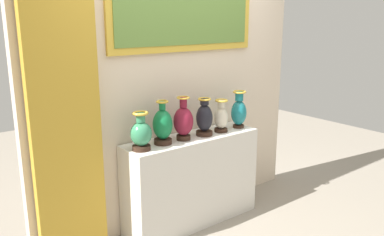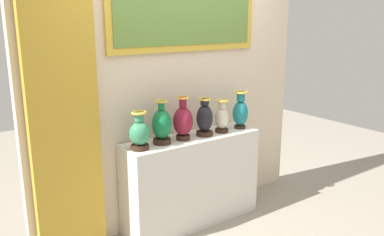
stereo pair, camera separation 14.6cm
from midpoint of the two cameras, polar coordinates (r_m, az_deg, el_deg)
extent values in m
plane|color=gray|center=(4.02, 1.07, -14.45)|extent=(8.89, 8.89, 0.00)
cube|color=silver|center=(3.83, 1.10, -8.82)|extent=(1.34, 0.38, 0.86)
cube|color=beige|center=(3.77, -1.12, 6.41)|extent=(2.89, 0.10, 2.83)
cube|color=gold|center=(3.72, 0.38, 13.94)|extent=(1.59, 0.03, 0.58)
cube|color=olive|center=(3.71, 0.56, 13.94)|extent=(1.47, 0.01, 0.46)
cube|color=gold|center=(3.22, -16.43, -0.95)|extent=(0.54, 0.08, 2.23)
cylinder|color=#382319|center=(3.36, -6.17, -4.13)|extent=(0.15, 0.15, 0.04)
ellipsoid|color=#388C60|center=(3.32, -6.23, -2.16)|extent=(0.18, 0.18, 0.20)
cylinder|color=#388C60|center=(3.29, -6.29, 0.13)|extent=(0.07, 0.07, 0.07)
torus|color=gold|center=(3.28, -6.31, 0.74)|extent=(0.13, 0.13, 0.02)
cylinder|color=#382319|center=(3.49, -3.09, -3.28)|extent=(0.16, 0.16, 0.04)
ellipsoid|color=#14723D|center=(3.45, -3.12, -0.89)|extent=(0.17, 0.17, 0.26)
cylinder|color=#14723D|center=(3.41, -3.16, 1.79)|extent=(0.06, 0.06, 0.07)
torus|color=gold|center=(3.41, -3.17, 2.38)|extent=(0.11, 0.11, 0.02)
cylinder|color=#382319|center=(3.60, -0.12, -2.76)|extent=(0.13, 0.13, 0.04)
ellipsoid|color=maroon|center=(3.56, -0.12, -0.47)|extent=(0.18, 0.18, 0.25)
cylinder|color=maroon|center=(3.52, -0.12, 2.22)|extent=(0.07, 0.07, 0.09)
torus|color=gold|center=(3.51, -0.12, 2.92)|extent=(0.12, 0.12, 0.02)
cylinder|color=#382319|center=(3.73, 2.91, -2.18)|extent=(0.15, 0.15, 0.04)
ellipsoid|color=black|center=(3.69, 2.93, -0.02)|extent=(0.15, 0.15, 0.25)
cylinder|color=black|center=(3.66, 2.96, 2.28)|extent=(0.08, 0.08, 0.05)
torus|color=gold|center=(3.65, 2.97, 2.68)|extent=(0.12, 0.12, 0.02)
cylinder|color=#382319|center=(3.85, 5.33, -1.76)|extent=(0.13, 0.13, 0.03)
ellipsoid|color=beige|center=(3.82, 5.37, -0.06)|extent=(0.13, 0.13, 0.20)
cylinder|color=beige|center=(3.79, 5.41, 1.93)|extent=(0.07, 0.07, 0.07)
torus|color=gold|center=(3.78, 5.43, 2.45)|extent=(0.12, 0.12, 0.02)
cylinder|color=#382319|center=(4.01, 7.85, -1.23)|extent=(0.11, 0.11, 0.03)
ellipsoid|color=#19727A|center=(3.97, 7.92, 0.67)|extent=(0.15, 0.15, 0.25)
cylinder|color=#19727A|center=(3.94, 8.00, 3.02)|extent=(0.08, 0.08, 0.09)
torus|color=gold|center=(3.93, 8.02, 3.64)|extent=(0.13, 0.13, 0.02)
camera|label=1|loc=(0.07, -88.85, 0.29)|focal=37.55mm
camera|label=2|loc=(0.07, 91.15, -0.29)|focal=37.55mm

